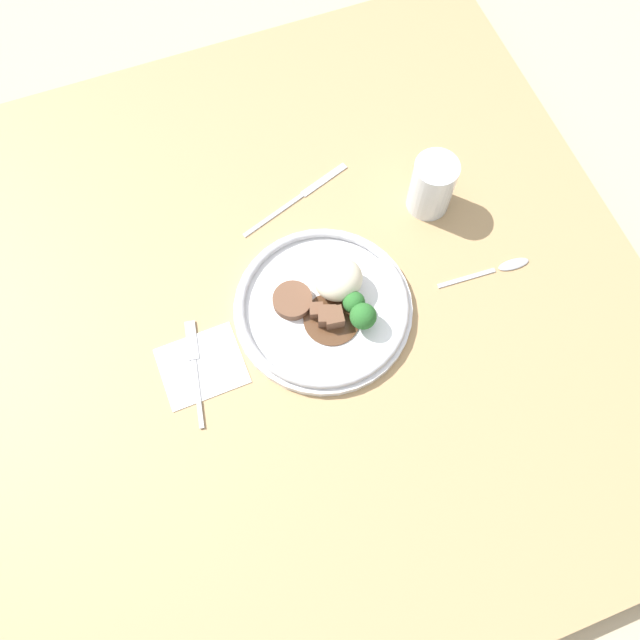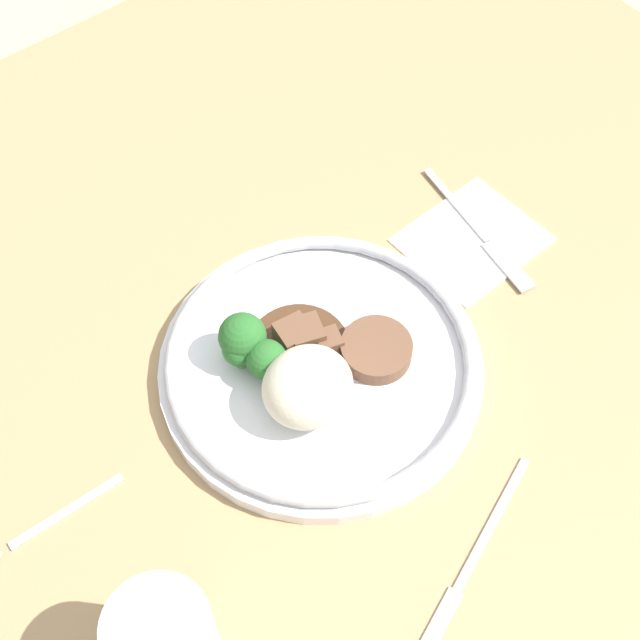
# 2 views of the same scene
# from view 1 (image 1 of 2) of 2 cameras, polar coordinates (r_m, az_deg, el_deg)

# --- Properties ---
(ground_plane) EXTENTS (8.00, 8.00, 0.00)m
(ground_plane) POSITION_cam_1_polar(r_m,az_deg,el_deg) (1.02, -2.36, 0.22)
(ground_plane) COLOR tan
(dining_table) EXTENTS (1.11, 1.12, 0.05)m
(dining_table) POSITION_cam_1_polar(r_m,az_deg,el_deg) (1.00, -2.41, 0.73)
(dining_table) COLOR tan
(dining_table) RESTS_ON ground
(napkin) EXTENTS (0.13, 0.11, 0.00)m
(napkin) POSITION_cam_1_polar(r_m,az_deg,el_deg) (0.96, -10.75, -4.14)
(napkin) COLOR white
(napkin) RESTS_ON dining_table
(plate) EXTENTS (0.28, 0.28, 0.07)m
(plate) POSITION_cam_1_polar(r_m,az_deg,el_deg) (0.96, 0.59, 1.45)
(plate) COLOR white
(plate) RESTS_ON dining_table
(juice_glass) EXTENTS (0.07, 0.07, 0.10)m
(juice_glass) POSITION_cam_1_polar(r_m,az_deg,el_deg) (1.04, 10.16, 11.84)
(juice_glass) COLOR orange
(juice_glass) RESTS_ON dining_table
(fork) EXTENTS (0.04, 0.17, 0.00)m
(fork) POSITION_cam_1_polar(r_m,az_deg,el_deg) (0.96, -11.45, -3.73)
(fork) COLOR #ADADB2
(fork) RESTS_ON napkin
(knife) EXTENTS (0.21, 0.08, 0.00)m
(knife) POSITION_cam_1_polar(r_m,az_deg,el_deg) (1.07, -1.86, 11.19)
(knife) COLOR #ADADB2
(knife) RESTS_ON dining_table
(spoon) EXTENTS (0.16, 0.02, 0.01)m
(spoon) POSITION_cam_1_polar(r_m,az_deg,el_deg) (1.04, 16.30, 4.61)
(spoon) COLOR #ADADB2
(spoon) RESTS_ON dining_table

